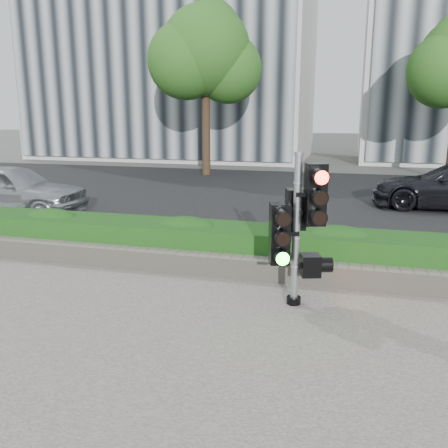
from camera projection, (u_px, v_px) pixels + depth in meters
name	position (u px, v px, depth m)	size (l,w,h in m)	color
ground	(209.00, 328.00, 6.05)	(120.00, 120.00, 0.00)	#51514C
road	(298.00, 196.00, 15.45)	(60.00, 13.00, 0.02)	black
curb	(257.00, 254.00, 9.00)	(60.00, 0.25, 0.12)	gray
stone_wall	(242.00, 267.00, 7.79)	(12.00, 0.32, 0.34)	gray
hedge	(251.00, 247.00, 8.36)	(12.00, 1.00, 0.68)	#2D7423
building_left	(175.00, 29.00, 28.22)	(16.00, 9.00, 15.00)	#B7B7B2
tree_left	(205.00, 54.00, 19.72)	(4.61, 4.03, 7.34)	black
traffic_signal	(298.00, 222.00, 6.50)	(0.78, 0.67, 2.14)	black
car_silver	(11.00, 189.00, 12.51)	(1.59, 3.96, 1.35)	#A9ABB0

